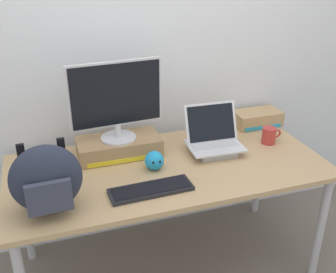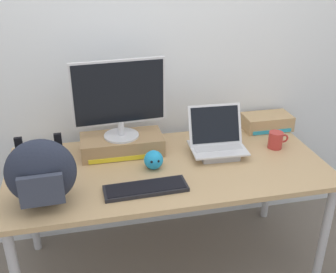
{
  "view_description": "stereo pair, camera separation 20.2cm",
  "coord_description": "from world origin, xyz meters",
  "px_view_note": "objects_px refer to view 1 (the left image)",
  "views": [
    {
      "loc": [
        -0.63,
        -1.89,
        1.88
      ],
      "look_at": [
        0.0,
        0.0,
        0.93
      ],
      "focal_mm": 42.96,
      "sensor_mm": 36.0,
      "label": 1
    },
    {
      "loc": [
        -0.43,
        -1.95,
        1.88
      ],
      "look_at": [
        0.0,
        0.0,
        0.93
      ],
      "focal_mm": 42.96,
      "sensor_mm": 36.0,
      "label": 2
    }
  ],
  "objects_px": {
    "toner_box_yellow": "(119,147)",
    "messenger_backpack": "(46,179)",
    "external_keyboard": "(151,189)",
    "open_laptop": "(214,143)",
    "cell_phone": "(55,174)",
    "toner_box_cyan": "(257,118)",
    "plush_toy": "(154,161)",
    "coffee_mug": "(269,135)",
    "desktop_monitor": "(116,100)"
  },
  "relations": [
    {
      "from": "desktop_monitor",
      "to": "open_laptop",
      "type": "bearing_deg",
      "value": -18.47
    },
    {
      "from": "coffee_mug",
      "to": "plush_toy",
      "type": "relative_size",
      "value": 1.2
    },
    {
      "from": "open_laptop",
      "to": "external_keyboard",
      "type": "height_order",
      "value": "open_laptop"
    },
    {
      "from": "desktop_monitor",
      "to": "coffee_mug",
      "type": "distance_m",
      "value": 0.99
    },
    {
      "from": "toner_box_yellow",
      "to": "messenger_backpack",
      "type": "distance_m",
      "value": 0.63
    },
    {
      "from": "toner_box_yellow",
      "to": "cell_phone",
      "type": "height_order",
      "value": "toner_box_yellow"
    },
    {
      "from": "open_laptop",
      "to": "messenger_backpack",
      "type": "relative_size",
      "value": 0.98
    },
    {
      "from": "open_laptop",
      "to": "plush_toy",
      "type": "relative_size",
      "value": 3.09
    },
    {
      "from": "desktop_monitor",
      "to": "messenger_backpack",
      "type": "height_order",
      "value": "desktop_monitor"
    },
    {
      "from": "desktop_monitor",
      "to": "external_keyboard",
      "type": "xyz_separation_m",
      "value": [
        0.07,
        -0.44,
        -0.34
      ]
    },
    {
      "from": "desktop_monitor",
      "to": "toner_box_cyan",
      "type": "xyz_separation_m",
      "value": [
        1.0,
        0.13,
        -0.3
      ]
    },
    {
      "from": "toner_box_yellow",
      "to": "coffee_mug",
      "type": "height_order",
      "value": "toner_box_yellow"
    },
    {
      "from": "open_laptop",
      "to": "toner_box_cyan",
      "type": "height_order",
      "value": "open_laptop"
    },
    {
      "from": "external_keyboard",
      "to": "cell_phone",
      "type": "relative_size",
      "value": 3.05
    },
    {
      "from": "plush_toy",
      "to": "desktop_monitor",
      "type": "bearing_deg",
      "value": 122.93
    },
    {
      "from": "cell_phone",
      "to": "plush_toy",
      "type": "distance_m",
      "value": 0.55
    },
    {
      "from": "desktop_monitor",
      "to": "toner_box_cyan",
      "type": "bearing_deg",
      "value": 3.5
    },
    {
      "from": "open_laptop",
      "to": "toner_box_cyan",
      "type": "distance_m",
      "value": 0.52
    },
    {
      "from": "toner_box_cyan",
      "to": "toner_box_yellow",
      "type": "bearing_deg",
      "value": -172.52
    },
    {
      "from": "messenger_backpack",
      "to": "toner_box_cyan",
      "type": "relative_size",
      "value": 1.05
    },
    {
      "from": "cell_phone",
      "to": "plush_toy",
      "type": "bearing_deg",
      "value": -0.86
    },
    {
      "from": "toner_box_yellow",
      "to": "desktop_monitor",
      "type": "bearing_deg",
      "value": -84.46
    },
    {
      "from": "coffee_mug",
      "to": "open_laptop",
      "type": "bearing_deg",
      "value": 179.83
    },
    {
      "from": "external_keyboard",
      "to": "desktop_monitor",
      "type": "bearing_deg",
      "value": 96.93
    },
    {
      "from": "external_keyboard",
      "to": "messenger_backpack",
      "type": "distance_m",
      "value": 0.52
    },
    {
      "from": "toner_box_yellow",
      "to": "external_keyboard",
      "type": "relative_size",
      "value": 1.12
    },
    {
      "from": "coffee_mug",
      "to": "toner_box_cyan",
      "type": "relative_size",
      "value": 0.4
    },
    {
      "from": "external_keyboard",
      "to": "open_laptop",
      "type": "bearing_deg",
      "value": 30.0
    },
    {
      "from": "toner_box_cyan",
      "to": "plush_toy",
      "type": "bearing_deg",
      "value": -156.87
    },
    {
      "from": "coffee_mug",
      "to": "messenger_backpack",
      "type": "bearing_deg",
      "value": -167.53
    },
    {
      "from": "external_keyboard",
      "to": "cell_phone",
      "type": "bearing_deg",
      "value": 143.38
    },
    {
      "from": "plush_toy",
      "to": "toner_box_cyan",
      "type": "distance_m",
      "value": 0.92
    },
    {
      "from": "desktop_monitor",
      "to": "messenger_backpack",
      "type": "distance_m",
      "value": 0.64
    },
    {
      "from": "desktop_monitor",
      "to": "coffee_mug",
      "type": "bearing_deg",
      "value": -12.77
    },
    {
      "from": "external_keyboard",
      "to": "coffee_mug",
      "type": "bearing_deg",
      "value": 17.23
    },
    {
      "from": "cell_phone",
      "to": "plush_toy",
      "type": "height_order",
      "value": "plush_toy"
    },
    {
      "from": "cell_phone",
      "to": "toner_box_cyan",
      "type": "relative_size",
      "value": 0.44
    },
    {
      "from": "messenger_backpack",
      "to": "coffee_mug",
      "type": "distance_m",
      "value": 1.39
    },
    {
      "from": "coffee_mug",
      "to": "toner_box_cyan",
      "type": "height_order",
      "value": "coffee_mug"
    },
    {
      "from": "desktop_monitor",
      "to": "external_keyboard",
      "type": "bearing_deg",
      "value": -85.24
    },
    {
      "from": "toner_box_yellow",
      "to": "open_laptop",
      "type": "distance_m",
      "value": 0.57
    },
    {
      "from": "external_keyboard",
      "to": "coffee_mug",
      "type": "relative_size",
      "value": 3.35
    },
    {
      "from": "open_laptop",
      "to": "external_keyboard",
      "type": "bearing_deg",
      "value": -145.64
    },
    {
      "from": "toner_box_cyan",
      "to": "cell_phone",
      "type": "bearing_deg",
      "value": -169.44
    },
    {
      "from": "coffee_mug",
      "to": "toner_box_cyan",
      "type": "bearing_deg",
      "value": 76.01
    },
    {
      "from": "plush_toy",
      "to": "toner_box_yellow",
      "type": "bearing_deg",
      "value": 122.82
    },
    {
      "from": "toner_box_yellow",
      "to": "cell_phone",
      "type": "bearing_deg",
      "value": -161.8
    },
    {
      "from": "plush_toy",
      "to": "cell_phone",
      "type": "bearing_deg",
      "value": 168.94
    },
    {
      "from": "messenger_backpack",
      "to": "plush_toy",
      "type": "height_order",
      "value": "messenger_backpack"
    },
    {
      "from": "desktop_monitor",
      "to": "plush_toy",
      "type": "bearing_deg",
      "value": -61.11
    }
  ]
}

